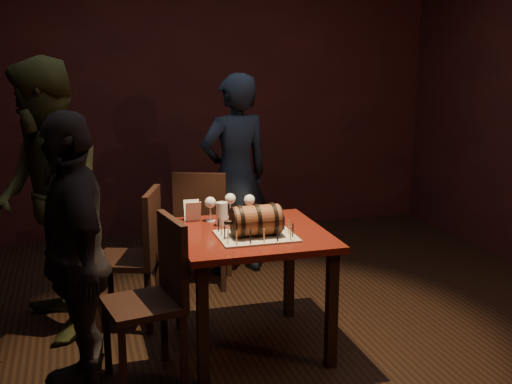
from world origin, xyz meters
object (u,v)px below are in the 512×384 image
at_px(pub_table, 251,249).
at_px(chair_left_rear, 139,250).
at_px(wine_glass_left, 210,204).
at_px(chair_left_front, 157,290).
at_px(barrel_cake, 256,220).
at_px(pint_of_ale, 222,214).
at_px(person_left_front, 74,258).
at_px(person_back, 235,176).
at_px(chair_back, 202,222).
at_px(person_left_rear, 46,200).
at_px(wine_glass_mid, 230,200).
at_px(wine_glass_right, 249,201).

distance_m(pub_table, chair_left_rear, 0.83).
relative_size(wine_glass_left, chair_left_front, 0.17).
relative_size(pub_table, barrel_cake, 2.67).
relative_size(pint_of_ale, chair_left_rear, 0.16).
bearing_deg(wine_glass_left, person_left_front, -145.76).
height_order(barrel_cake, pint_of_ale, barrel_cake).
bearing_deg(person_back, pint_of_ale, 58.68).
height_order(pub_table, chair_back, chair_back).
distance_m(chair_back, person_left_rear, 1.28).
height_order(wine_glass_left, chair_left_rear, chair_left_rear).
height_order(pub_table, person_left_rear, person_left_rear).
distance_m(chair_back, person_left_front, 1.68).
bearing_deg(wine_glass_left, pint_of_ale, -67.84).
bearing_deg(pint_of_ale, barrel_cake, -65.35).
relative_size(wine_glass_mid, person_left_rear, 0.09).
height_order(chair_back, chair_left_rear, same).
distance_m(wine_glass_mid, pint_of_ale, 0.21).
relative_size(pub_table, chair_left_front, 0.97).
height_order(wine_glass_right, person_left_rear, person_left_rear).
distance_m(pint_of_ale, chair_left_front, 0.69).
distance_m(wine_glass_mid, person_back, 1.02).
distance_m(wine_glass_left, wine_glass_mid, 0.16).
xyz_separation_m(chair_left_front, person_back, (0.85, 1.57, 0.30)).
height_order(barrel_cake, person_left_rear, person_left_rear).
height_order(pint_of_ale, person_back, person_back).
xyz_separation_m(pub_table, chair_left_rear, (-0.63, 0.54, -0.12)).
relative_size(wine_glass_left, wine_glass_right, 1.00).
xyz_separation_m(pint_of_ale, chair_back, (0.05, 0.91, -0.30)).
relative_size(wine_glass_mid, person_back, 0.10).
height_order(pub_table, person_left_front, person_left_front).
height_order(wine_glass_mid, chair_back, chair_back).
bearing_deg(person_back, chair_left_rear, 29.58).
xyz_separation_m(chair_left_rear, chair_left_front, (0.02, -0.76, 0.00)).
distance_m(wine_glass_left, person_left_front, 1.03).
bearing_deg(person_left_front, person_left_rear, -177.31).
xyz_separation_m(pub_table, barrel_cake, (-0.00, -0.12, 0.21)).
distance_m(pub_table, pint_of_ale, 0.29).
distance_m(person_left_rear, person_left_front, 0.85).
height_order(chair_back, person_left_front, person_left_front).
relative_size(wine_glass_mid, pint_of_ale, 1.07).
distance_m(wine_glass_right, person_left_front, 1.25).
distance_m(pub_table, chair_left_front, 0.66).
height_order(wine_glass_mid, pint_of_ale, wine_glass_mid).
bearing_deg(pint_of_ale, chair_back, 86.77).
distance_m(pub_table, barrel_cake, 0.24).
bearing_deg(wine_glass_mid, chair_left_rear, 163.54).
bearing_deg(wine_glass_mid, barrel_cake, -85.52).
xyz_separation_m(pint_of_ale, chair_left_rear, (-0.49, 0.36, -0.30)).
height_order(wine_glass_left, chair_back, chair_back).
height_order(pint_of_ale, person_left_rear, person_left_rear).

